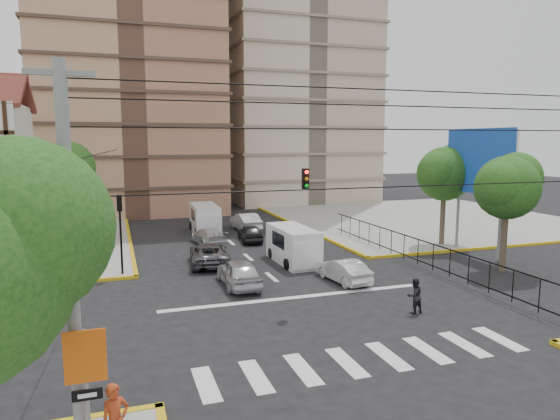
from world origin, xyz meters
name	(u,v)px	position (x,y,z in m)	size (l,w,h in m)	color
ground	(304,305)	(0.00, 0.00, 0.00)	(160.00, 160.00, 0.00)	black
sidewalk_ne	(423,218)	(20.00, 20.00, 0.07)	(26.00, 26.00, 0.15)	gray
crosswalk_stripes	(368,359)	(0.00, -6.00, 0.01)	(12.00, 2.40, 0.01)	silver
stop_line	(295,297)	(0.00, 1.20, 0.01)	(13.00, 0.40, 0.01)	silver
tower_beige	(294,6)	(14.00, 40.00, 24.00)	(17.00, 16.00, 48.00)	tan
park_fence	(417,266)	(9.00, 4.50, 0.00)	(0.10, 22.50, 1.66)	black
billboard	(480,164)	(14.45, 6.00, 6.00)	(0.36, 6.20, 8.10)	slate
tree_park_a	(508,185)	(13.08, 2.01, 5.01)	(4.41, 3.60, 6.83)	#473828
tree_park_c	(446,171)	(14.09, 9.01, 5.34)	(4.65, 3.80, 7.25)	#473828
tree_tudor	(53,175)	(-11.90, 16.01, 5.22)	(5.39, 4.40, 7.43)	#473828
traffic_light_nw	(120,221)	(-7.80, 7.80, 3.11)	(0.28, 0.22, 4.40)	black
traffic_light_hanging	(324,180)	(0.00, -2.04, 5.90)	(18.00, 9.12, 0.92)	black
utility_pole_sw	(71,265)	(-9.00, -9.00, 4.77)	(1.40, 0.28, 9.00)	slate
district_sign	(86,369)	(-8.80, -9.24, 2.45)	(0.90, 0.12, 3.20)	slate
van_right_lane	(294,246)	(2.26, 7.50, 1.07)	(2.06, 4.92, 2.20)	silver
van_left_lane	(205,219)	(-1.05, 19.69, 1.09)	(2.11, 5.04, 2.24)	silver
car_silver_front_left	(239,273)	(-2.12, 3.91, 0.72)	(1.70, 4.21, 1.44)	#BABABF
car_white_front_right	(343,270)	(3.34, 2.95, 0.62)	(1.32, 3.78, 1.24)	silver
car_grey_mid_left	(209,254)	(-2.73, 8.94, 0.67)	(2.23, 4.84, 1.34)	#515358
car_silver_rear_left	(208,236)	(-1.71, 14.90, 0.62)	(1.72, 4.24, 1.23)	silver
car_darkgrey_mid_right	(251,233)	(1.47, 14.89, 0.64)	(1.52, 3.77, 1.29)	#232326
car_white_rear_right	(246,222)	(2.30, 19.53, 0.74)	(1.57, 4.51, 1.49)	silver
pedestrian_crosswalk	(415,296)	(4.16, -2.48, 0.78)	(0.76, 0.59, 1.56)	black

